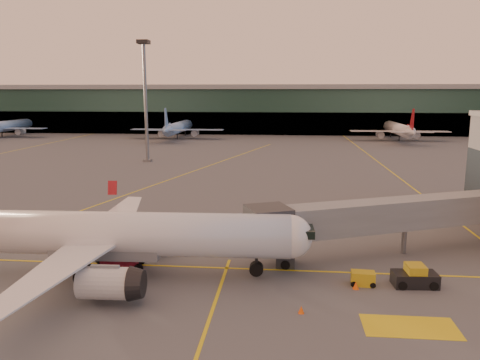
# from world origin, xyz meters

# --- Properties ---
(ground) EXTENTS (600.00, 600.00, 0.00)m
(ground) POSITION_xyz_m (0.00, 0.00, 0.00)
(ground) COLOR #4C4F54
(ground) RESTS_ON ground
(taxi_markings) EXTENTS (100.12, 173.00, 0.01)m
(taxi_markings) POSITION_xyz_m (-7.32, 44.49, 0.01)
(taxi_markings) COLOR yellow
(taxi_markings) RESTS_ON ground
(terminal) EXTENTS (400.00, 20.00, 17.60)m
(terminal) POSITION_xyz_m (0.00, 141.79, 8.76)
(terminal) COLOR #19382D
(terminal) RESTS_ON ground
(mast_west_near) EXTENTS (2.40, 2.40, 25.60)m
(mast_west_near) POSITION_xyz_m (-20.00, 66.00, 14.86)
(mast_west_near) COLOR slate
(mast_west_near) RESTS_ON ground
(distant_aircraft_row) EXTENTS (350.00, 34.00, 13.00)m
(distant_aircraft_row) POSITION_xyz_m (10.83, 118.00, 0.00)
(distant_aircraft_row) COLOR #7FA2D4
(distant_aircraft_row) RESTS_ON ground
(main_airplane) EXTENTS (34.34, 30.90, 10.37)m
(main_airplane) POSITION_xyz_m (-4.66, 2.61, 3.37)
(main_airplane) COLOR white
(main_airplane) RESTS_ON ground
(jet_bridge) EXTENTS (29.93, 14.96, 5.36)m
(jet_bridge) POSITION_xyz_m (22.28, 11.05, 3.65)
(jet_bridge) COLOR slate
(jet_bridge) RESTS_ON ground
(catering_truck) EXTENTS (5.63, 3.33, 4.09)m
(catering_truck) POSITION_xyz_m (-4.18, 3.75, 2.32)
(catering_truck) COLOR #A81828
(catering_truck) RESTS_ON ground
(gpu_cart) EXTENTS (1.93, 1.24, 1.09)m
(gpu_cart) POSITION_xyz_m (16.04, 2.48, 0.53)
(gpu_cart) COLOR gold
(gpu_cart) RESTS_ON ground
(pushback_tug) EXTENTS (3.46, 2.03, 1.72)m
(pushback_tug) POSITION_xyz_m (20.03, 2.69, 0.70)
(pushback_tug) COLOR black
(pushback_tug) RESTS_ON ground
(cone_nose) EXTENTS (0.47, 0.47, 0.60)m
(cone_nose) POSITION_xyz_m (15.39, 1.67, 0.29)
(cone_nose) COLOR #FF5D0D
(cone_nose) RESTS_ON ground
(cone_wing_left) EXTENTS (0.38, 0.38, 0.49)m
(cone_wing_left) POSITION_xyz_m (-4.96, 20.09, 0.23)
(cone_wing_left) COLOR #FF5D0D
(cone_wing_left) RESTS_ON ground
(cone_fwd) EXTENTS (0.41, 0.41, 0.53)m
(cone_fwd) POSITION_xyz_m (11.10, -2.75, 0.25)
(cone_fwd) COLOR #FF5D0D
(cone_fwd) RESTS_ON ground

